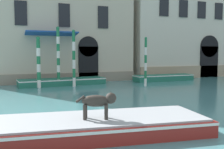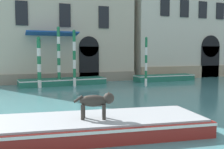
{
  "view_description": "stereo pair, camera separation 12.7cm",
  "coord_description": "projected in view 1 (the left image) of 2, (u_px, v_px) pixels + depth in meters",
  "views": [
    {
      "loc": [
        -3.28,
        -0.08,
        2.5
      ],
      "look_at": [
        2.41,
        14.6,
        1.2
      ],
      "focal_mm": 42.0,
      "sensor_mm": 36.0,
      "label": 1
    },
    {
      "loc": [
        -3.16,
        -0.13,
        2.5
      ],
      "look_at": [
        2.41,
        14.6,
        1.2
      ],
      "focal_mm": 42.0,
      "sensor_mm": 36.0,
      "label": 2
    }
  ],
  "objects": [
    {
      "name": "mooring_pole_5",
      "position": [
        146.0,
        62.0,
        19.59
      ],
      "size": [
        0.19,
        0.19,
        3.69
      ],
      "color": "white",
      "rests_on": "ground_plane"
    },
    {
      "name": "mooring_pole_4",
      "position": [
        74.0,
        58.0,
        19.38
      ],
      "size": [
        0.23,
        0.23,
        4.21
      ],
      "color": "white",
      "rests_on": "ground_plane"
    },
    {
      "name": "dog_on_deck",
      "position": [
        99.0,
        101.0,
        7.78
      ],
      "size": [
        1.17,
        0.63,
        0.81
      ],
      "rotation": [
        0.0,
        0.0,
        -0.35
      ],
      "color": "#332D28",
      "rests_on": "boat_foreground"
    },
    {
      "name": "boat_moored_near_palazzo",
      "position": [
        63.0,
        82.0,
        20.46
      ],
      "size": [
        6.79,
        2.35,
        0.51
      ],
      "rotation": [
        0.0,
        0.0,
        0.08
      ],
      "color": "#1E6651",
      "rests_on": "ground_plane"
    },
    {
      "name": "palazzo_right",
      "position": [
        184.0,
        3.0,
        29.11
      ],
      "size": [
        13.77,
        6.13,
        16.07
      ],
      "color": "beige",
      "rests_on": "ground_plane"
    },
    {
      "name": "mooring_pole_0",
      "position": [
        39.0,
        62.0,
        18.65
      ],
      "size": [
        0.28,
        0.28,
        3.67
      ],
      "color": "white",
      "rests_on": "ground_plane"
    },
    {
      "name": "mooring_pole_1",
      "position": [
        58.0,
        56.0,
        19.51
      ],
      "size": [
        0.24,
        0.24,
        4.46
      ],
      "color": "white",
      "rests_on": "ground_plane"
    },
    {
      "name": "boat_foreground",
      "position": [
        78.0,
        127.0,
        7.88
      ],
      "size": [
        8.24,
        3.39,
        0.54
      ],
      "rotation": [
        0.0,
        0.0,
        -0.13
      ],
      "color": "maroon",
      "rests_on": "ground_plane"
    },
    {
      "name": "palazzo_left",
      "position": [
        58.0,
        5.0,
        24.18
      ],
      "size": [
        12.66,
        7.4,
        13.94
      ],
      "color": "#BCB29E",
      "rests_on": "ground_plane"
    },
    {
      "name": "boat_moored_far",
      "position": [
        164.0,
        78.0,
        23.55
      ],
      "size": [
        5.62,
        1.49,
        0.55
      ],
      "rotation": [
        0.0,
        0.0,
        0.01
      ],
      "color": "#1E6651",
      "rests_on": "ground_plane"
    }
  ]
}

